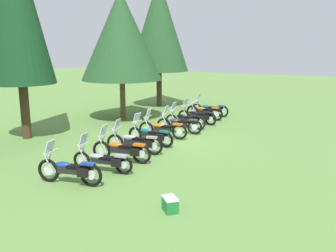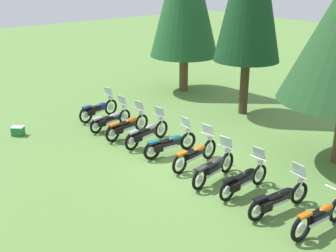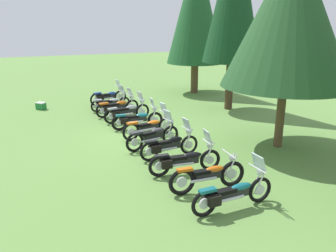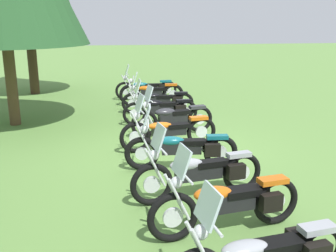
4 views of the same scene
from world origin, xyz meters
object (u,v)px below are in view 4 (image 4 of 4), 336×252
at_px(motorcycle_6, 172,117).
at_px(motorcycle_9, 151,93).
at_px(motorcycle_2, 228,201).
at_px(motorcycle_8, 159,100).
at_px(motorcycle_10, 147,88).
at_px(motorcycle_7, 161,109).
at_px(motorcycle_4, 183,148).
at_px(motorcycle_5, 168,131).
at_px(motorcycle_3, 200,172).

bearing_deg(motorcycle_6, motorcycle_9, -98.50).
height_order(motorcycle_2, motorcycle_8, motorcycle_2).
bearing_deg(motorcycle_6, motorcycle_10, -98.52).
bearing_deg(motorcycle_2, motorcycle_7, -97.68).
xyz_separation_m(motorcycle_4, motorcycle_8, (5.07, -0.16, -0.01)).
bearing_deg(motorcycle_10, motorcycle_2, 89.90).
distance_m(motorcycle_4, motorcycle_10, 7.49).
xyz_separation_m(motorcycle_2, motorcycle_7, (6.23, 0.12, -0.02)).
height_order(motorcycle_2, motorcycle_5, same).
xyz_separation_m(motorcycle_4, motorcycle_7, (3.67, -0.06, 0.01)).
height_order(motorcycle_9, motorcycle_10, motorcycle_10).
xyz_separation_m(motorcycle_5, motorcycle_7, (2.37, -0.17, -0.00)).
relative_size(motorcycle_3, motorcycle_8, 1.01).
bearing_deg(motorcycle_10, motorcycle_8, 92.28).
height_order(motorcycle_3, motorcycle_10, motorcycle_3).
bearing_deg(motorcycle_10, motorcycle_7, 89.57).
bearing_deg(motorcycle_3, motorcycle_9, -99.66).
relative_size(motorcycle_2, motorcycle_5, 0.99).
relative_size(motorcycle_2, motorcycle_9, 1.01).
relative_size(motorcycle_2, motorcycle_7, 1.05).
distance_m(motorcycle_4, motorcycle_8, 5.07).
bearing_deg(motorcycle_2, motorcycle_5, -94.49).
bearing_deg(motorcycle_9, motorcycle_3, 93.73).
xyz_separation_m(motorcycle_2, motorcycle_10, (10.05, 0.16, -0.03)).
distance_m(motorcycle_4, motorcycle_5, 1.30).
relative_size(motorcycle_3, motorcycle_5, 1.01).
bearing_deg(motorcycle_3, motorcycle_2, 87.43).
distance_m(motorcycle_9, motorcycle_10, 1.14).
bearing_deg(motorcycle_8, motorcycle_4, 94.45).
relative_size(motorcycle_5, motorcycle_6, 1.04).
bearing_deg(motorcycle_9, motorcycle_4, 93.37).
bearing_deg(motorcycle_7, motorcycle_5, 83.82).
height_order(motorcycle_6, motorcycle_10, motorcycle_6).
bearing_deg(motorcycle_7, motorcycle_8, -96.20).
relative_size(motorcycle_8, motorcycle_9, 1.02).
height_order(motorcycle_4, motorcycle_9, motorcycle_4).
xyz_separation_m(motorcycle_2, motorcycle_8, (7.63, 0.02, -0.03)).
bearing_deg(motorcycle_8, motorcycle_9, -79.11).
distance_m(motorcycle_3, motorcycle_4, 1.39).
height_order(motorcycle_2, motorcycle_10, motorcycle_2).
bearing_deg(motorcycle_8, motorcycle_7, 92.13).
distance_m(motorcycle_2, motorcycle_5, 3.87).
xyz_separation_m(motorcycle_2, motorcycle_5, (3.86, 0.29, -0.01)).
height_order(motorcycle_5, motorcycle_7, motorcycle_5).
xyz_separation_m(motorcycle_3, motorcycle_5, (2.69, 0.15, -0.01)).
bearing_deg(motorcycle_9, motorcycle_7, 93.94).
distance_m(motorcycle_5, motorcycle_10, 6.19).
relative_size(motorcycle_2, motorcycle_4, 1.01).
height_order(motorcycle_2, motorcycle_3, motorcycle_2).
xyz_separation_m(motorcycle_5, motorcycle_9, (5.06, -0.17, -0.02)).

